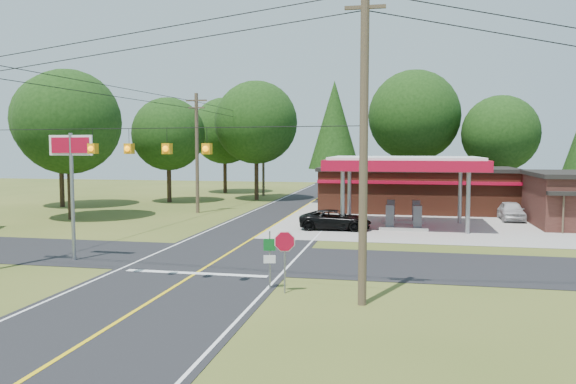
% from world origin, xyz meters
% --- Properties ---
extents(ground, '(120.00, 120.00, 0.00)m').
position_xyz_m(ground, '(0.00, 0.00, 0.00)').
color(ground, '#3E4F1B').
rests_on(ground, ground).
extents(main_highway, '(8.00, 120.00, 0.02)m').
position_xyz_m(main_highway, '(0.00, 0.00, 0.01)').
color(main_highway, black).
rests_on(main_highway, ground).
extents(cross_road, '(70.00, 7.00, 0.02)m').
position_xyz_m(cross_road, '(0.00, 0.00, 0.01)').
color(cross_road, black).
rests_on(cross_road, ground).
extents(lane_center_yellow, '(0.15, 110.00, 0.00)m').
position_xyz_m(lane_center_yellow, '(0.00, 0.00, 0.03)').
color(lane_center_yellow, yellow).
rests_on(lane_center_yellow, main_highway).
extents(gas_canopy, '(10.60, 7.40, 4.88)m').
position_xyz_m(gas_canopy, '(9.00, 13.00, 4.27)').
color(gas_canopy, gray).
rests_on(gas_canopy, ground).
extents(convenience_store, '(16.40, 7.55, 3.80)m').
position_xyz_m(convenience_store, '(10.00, 22.98, 1.92)').
color(convenience_store, '#602B1B').
rests_on(convenience_store, ground).
extents(utility_pole_near_right, '(1.80, 0.30, 11.50)m').
position_xyz_m(utility_pole_near_right, '(7.50, -7.00, 5.96)').
color(utility_pole_near_right, '#473828').
rests_on(utility_pole_near_right, ground).
extents(utility_pole_far_left, '(1.80, 0.30, 10.00)m').
position_xyz_m(utility_pole_far_left, '(-8.00, 18.00, 5.20)').
color(utility_pole_far_left, '#473828').
rests_on(utility_pole_far_left, ground).
extents(utility_pole_north, '(0.30, 0.30, 9.50)m').
position_xyz_m(utility_pole_north, '(-6.50, 35.00, 4.75)').
color(utility_pole_north, '#473828').
rests_on(utility_pole_north, ground).
extents(overhead_beacons, '(17.04, 2.04, 1.03)m').
position_xyz_m(overhead_beacons, '(-1.00, -6.00, 6.21)').
color(overhead_beacons, black).
rests_on(overhead_beacons, ground).
extents(treeline_backdrop, '(70.27, 51.59, 13.30)m').
position_xyz_m(treeline_backdrop, '(0.82, 24.01, 7.49)').
color(treeline_backdrop, '#332316').
rests_on(treeline_backdrop, ground).
extents(suv_car, '(4.93, 4.93, 1.33)m').
position_xyz_m(suv_car, '(4.50, 10.64, 0.67)').
color(suv_car, black).
rests_on(suv_car, ground).
extents(sedan_car, '(4.28, 4.28, 1.43)m').
position_xyz_m(sedan_car, '(17.00, 18.03, 0.72)').
color(sedan_car, silver).
rests_on(sedan_car, ground).
extents(big_stop_sign, '(2.32, 0.19, 6.24)m').
position_xyz_m(big_stop_sign, '(-6.91, -2.01, 4.57)').
color(big_stop_sign, gray).
rests_on(big_stop_sign, ground).
extents(octagonal_stop_sign, '(0.82, 0.25, 2.42)m').
position_xyz_m(octagonal_stop_sign, '(4.50, -6.01, 1.80)').
color(octagonal_stop_sign, gray).
rests_on(octagonal_stop_sign, ground).
extents(route_sign_post, '(0.47, 0.13, 2.30)m').
position_xyz_m(route_sign_post, '(3.80, -5.54, 1.37)').
color(route_sign_post, gray).
rests_on(route_sign_post, ground).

